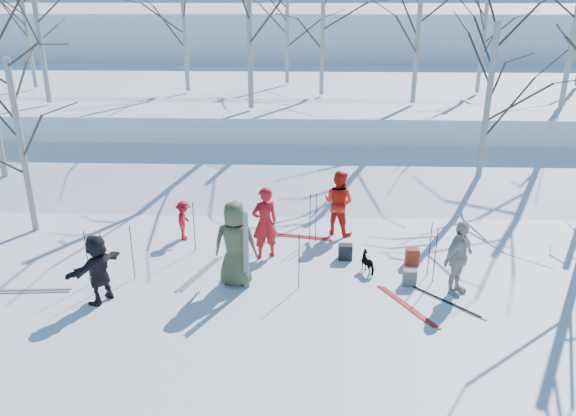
{
  "coord_description": "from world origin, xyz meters",
  "views": [
    {
      "loc": [
        0.48,
        -11.31,
        6.28
      ],
      "look_at": [
        0.0,
        1.5,
        1.3
      ],
      "focal_mm": 35.0,
      "sensor_mm": 36.0,
      "label": 1
    }
  ],
  "objects_px": {
    "dog": "(369,263)",
    "backpack_grey": "(409,278)",
    "skier_olive_center": "(235,244)",
    "skier_cream_east": "(458,258)",
    "skier_grey_west": "(98,269)",
    "backpack_red": "(412,257)",
    "skier_redor_behind": "(339,202)",
    "skier_red_seated": "(184,220)",
    "backpack_dark": "(345,252)",
    "skier_red_north": "(265,223)"
  },
  "relations": [
    {
      "from": "skier_red_seated",
      "to": "backpack_red",
      "type": "distance_m",
      "value": 6.02
    },
    {
      "from": "skier_grey_west",
      "to": "dog",
      "type": "height_order",
      "value": "skier_grey_west"
    },
    {
      "from": "skier_redor_behind",
      "to": "skier_red_north",
      "type": "bearing_deg",
      "value": 71.08
    },
    {
      "from": "skier_olive_center",
      "to": "skier_grey_west",
      "type": "height_order",
      "value": "skier_olive_center"
    },
    {
      "from": "skier_redor_behind",
      "to": "dog",
      "type": "distance_m",
      "value": 2.48
    },
    {
      "from": "skier_red_north",
      "to": "backpack_red",
      "type": "xyz_separation_m",
      "value": [
        3.62,
        -0.31,
        -0.72
      ]
    },
    {
      "from": "skier_grey_west",
      "to": "backpack_red",
      "type": "height_order",
      "value": "skier_grey_west"
    },
    {
      "from": "skier_red_north",
      "to": "backpack_dark",
      "type": "height_order",
      "value": "skier_red_north"
    },
    {
      "from": "skier_red_north",
      "to": "backpack_grey",
      "type": "bearing_deg",
      "value": 131.73
    },
    {
      "from": "skier_cream_east",
      "to": "backpack_red",
      "type": "height_order",
      "value": "skier_cream_east"
    },
    {
      "from": "skier_grey_west",
      "to": "dog",
      "type": "relative_size",
      "value": 2.62
    },
    {
      "from": "skier_grey_west",
      "to": "skier_olive_center",
      "type": "bearing_deg",
      "value": 136.13
    },
    {
      "from": "skier_olive_center",
      "to": "backpack_dark",
      "type": "height_order",
      "value": "skier_olive_center"
    },
    {
      "from": "skier_red_seated",
      "to": "backpack_red",
      "type": "bearing_deg",
      "value": -101.67
    },
    {
      "from": "backpack_dark",
      "to": "skier_olive_center",
      "type": "bearing_deg",
      "value": -152.64
    },
    {
      "from": "skier_cream_east",
      "to": "backpack_dark",
      "type": "distance_m",
      "value": 2.9
    },
    {
      "from": "backpack_grey",
      "to": "backpack_red",
      "type": "bearing_deg",
      "value": 77.33
    },
    {
      "from": "skier_olive_center",
      "to": "backpack_grey",
      "type": "relative_size",
      "value": 5.24
    },
    {
      "from": "skier_red_north",
      "to": "skier_redor_behind",
      "type": "xyz_separation_m",
      "value": [
        1.89,
        1.57,
        -0.03
      ]
    },
    {
      "from": "skier_grey_west",
      "to": "backpack_grey",
      "type": "height_order",
      "value": "skier_grey_west"
    },
    {
      "from": "skier_red_north",
      "to": "backpack_dark",
      "type": "bearing_deg",
      "value": 151.39
    },
    {
      "from": "skier_olive_center",
      "to": "skier_redor_behind",
      "type": "height_order",
      "value": "skier_olive_center"
    },
    {
      "from": "skier_red_seated",
      "to": "backpack_dark",
      "type": "relative_size",
      "value": 2.72
    },
    {
      "from": "dog",
      "to": "backpack_grey",
      "type": "height_order",
      "value": "dog"
    },
    {
      "from": "skier_redor_behind",
      "to": "backpack_red",
      "type": "bearing_deg",
      "value": 164.05
    },
    {
      "from": "skier_red_seated",
      "to": "backpack_grey",
      "type": "bearing_deg",
      "value": -111.73
    },
    {
      "from": "skier_cream_east",
      "to": "backpack_grey",
      "type": "height_order",
      "value": "skier_cream_east"
    },
    {
      "from": "skier_redor_behind",
      "to": "backpack_grey",
      "type": "xyz_separation_m",
      "value": [
        1.49,
        -2.92,
        -0.71
      ]
    },
    {
      "from": "backpack_red",
      "to": "backpack_dark",
      "type": "bearing_deg",
      "value": 171.64
    },
    {
      "from": "skier_redor_behind",
      "to": "skier_grey_west",
      "type": "distance_m",
      "value": 6.53
    },
    {
      "from": "skier_red_north",
      "to": "skier_redor_behind",
      "type": "relative_size",
      "value": 1.03
    },
    {
      "from": "dog",
      "to": "backpack_red",
      "type": "distance_m",
      "value": 1.18
    },
    {
      "from": "skier_grey_west",
      "to": "backpack_red",
      "type": "xyz_separation_m",
      "value": [
        7.0,
        1.97,
        -0.56
      ]
    },
    {
      "from": "backpack_grey",
      "to": "skier_olive_center",
      "type": "bearing_deg",
      "value": -179.31
    },
    {
      "from": "dog",
      "to": "backpack_dark",
      "type": "relative_size",
      "value": 1.48
    },
    {
      "from": "skier_cream_east",
      "to": "backpack_dark",
      "type": "bearing_deg",
      "value": 102.3
    },
    {
      "from": "skier_cream_east",
      "to": "dog",
      "type": "relative_size",
      "value": 2.88
    },
    {
      "from": "backpack_red",
      "to": "skier_olive_center",
      "type": "bearing_deg",
      "value": -165.4
    },
    {
      "from": "skier_olive_center",
      "to": "backpack_red",
      "type": "height_order",
      "value": "skier_olive_center"
    },
    {
      "from": "skier_red_north",
      "to": "dog",
      "type": "height_order",
      "value": "skier_red_north"
    },
    {
      "from": "dog",
      "to": "backpack_red",
      "type": "relative_size",
      "value": 1.41
    },
    {
      "from": "skier_olive_center",
      "to": "skier_grey_west",
      "type": "xyz_separation_m",
      "value": [
        -2.82,
        -0.89,
        -0.22
      ]
    },
    {
      "from": "backpack_red",
      "to": "backpack_dark",
      "type": "relative_size",
      "value": 1.05
    },
    {
      "from": "skier_olive_center",
      "to": "skier_cream_east",
      "type": "relative_size",
      "value": 1.17
    },
    {
      "from": "skier_redor_behind",
      "to": "skier_olive_center",
      "type": "bearing_deg",
      "value": 81.89
    },
    {
      "from": "skier_olive_center",
      "to": "backpack_dark",
      "type": "relative_size",
      "value": 4.98
    },
    {
      "from": "dog",
      "to": "backpack_grey",
      "type": "distance_m",
      "value": 1.06
    },
    {
      "from": "skier_olive_center",
      "to": "backpack_red",
      "type": "distance_m",
      "value": 4.39
    },
    {
      "from": "skier_olive_center",
      "to": "skier_cream_east",
      "type": "distance_m",
      "value": 4.91
    },
    {
      "from": "skier_redor_behind",
      "to": "skier_grey_west",
      "type": "xyz_separation_m",
      "value": [
        -5.27,
        -3.85,
        -0.13
      ]
    }
  ]
}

